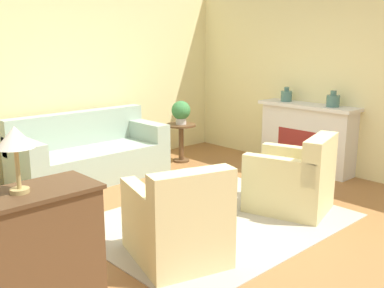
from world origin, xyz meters
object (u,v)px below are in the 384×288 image
at_px(couch, 90,156).
at_px(vase_mantel_near, 286,96).
at_px(vase_mantel_far, 333,100).
at_px(potted_plant_on_side_table, 181,111).
at_px(table_lamp, 15,141).
at_px(dresser, 26,256).
at_px(armchair_left, 178,224).
at_px(side_table, 181,136).
at_px(armchair_right, 294,182).
at_px(ottoman_table, 200,190).

distance_m(couch, vase_mantel_near, 3.09).
distance_m(vase_mantel_far, potted_plant_on_side_table, 2.32).
xyz_separation_m(vase_mantel_far, table_lamp, (-4.67, -0.41, 0.20)).
bearing_deg(vase_mantel_far, dresser, -174.93).
relative_size(dresser, table_lamp, 2.31).
bearing_deg(armchair_left, couch, 75.62).
relative_size(couch, armchair_left, 2.05).
xyz_separation_m(vase_mantel_near, vase_mantel_far, (0.00, -0.79, 0.00)).
bearing_deg(armchair_left, vase_mantel_near, 20.58).
distance_m(side_table, vase_mantel_far, 2.40).
height_order(armchair_right, vase_mantel_far, vase_mantel_far).
relative_size(armchair_left, table_lamp, 2.34).
distance_m(armchair_left, table_lamp, 1.66).
bearing_deg(vase_mantel_far, ottoman_table, 174.99).
bearing_deg(armchair_right, vase_mantel_far, 16.32).
relative_size(couch, dresser, 2.07).
distance_m(ottoman_table, vase_mantel_near, 2.61).
distance_m(vase_mantel_far, table_lamp, 4.69).
xyz_separation_m(armchair_right, vase_mantel_far, (1.55, 0.45, 0.75)).
bearing_deg(side_table, vase_mantel_far, -62.61).
height_order(armchair_left, dresser, dresser).
bearing_deg(table_lamp, vase_mantel_near, 14.47).
distance_m(armchair_right, potted_plant_on_side_table, 2.59).
height_order(armchair_right, ottoman_table, armchair_right).
bearing_deg(side_table, armchair_right, -101.14).
bearing_deg(armchair_right, table_lamp, 179.27).
xyz_separation_m(armchair_left, side_table, (2.26, 2.50, 0.07)).
relative_size(side_table, vase_mantel_far, 2.68).
relative_size(dresser, potted_plant_on_side_table, 2.75).
bearing_deg(dresser, table_lamp, 0.00).
bearing_deg(vase_mantel_far, potted_plant_on_side_table, 117.39).
xyz_separation_m(armchair_left, armchair_right, (1.76, 0.00, 0.00)).
bearing_deg(dresser, couch, 52.35).
xyz_separation_m(ottoman_table, side_table, (1.35, 1.83, 0.13)).
bearing_deg(ottoman_table, couch, 96.08).
height_order(armchair_left, vase_mantel_far, vase_mantel_far).
bearing_deg(dresser, side_table, 34.25).
relative_size(armchair_right, table_lamp, 2.34).
bearing_deg(side_table, potted_plant_on_side_table, 63.43).
height_order(couch, dresser, dresser).
xyz_separation_m(armchair_left, ottoman_table, (0.90, 0.67, -0.06)).
distance_m(side_table, dresser, 4.37).
relative_size(dresser, vase_mantel_near, 4.69).
bearing_deg(vase_mantel_near, dresser, -165.53).
distance_m(couch, potted_plant_on_side_table, 1.65).
relative_size(ottoman_table, dresser, 0.70).
xyz_separation_m(dresser, potted_plant_on_side_table, (3.61, 2.46, 0.33)).
distance_m(couch, armchair_right, 2.89).
xyz_separation_m(armchair_right, potted_plant_on_side_table, (0.49, 2.50, 0.48)).
relative_size(couch, potted_plant_on_side_table, 5.70).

